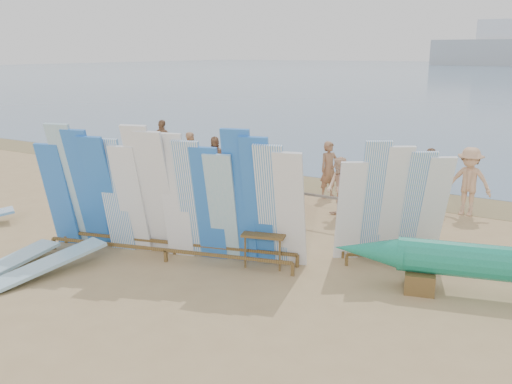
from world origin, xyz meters
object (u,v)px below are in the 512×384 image
Objects in this scene: beachgoer_10 at (428,181)px; beachgoer_8 at (340,188)px; beachgoer_9 at (405,182)px; beach_chair_left at (270,202)px; beachgoer_1 at (192,157)px; beachgoer_7 at (329,170)px; beachgoer_extra_0 at (469,182)px; flat_board_a at (1,274)px; beachgoer_4 at (215,166)px; vendor_table at (265,248)px; beachgoer_2 at (160,163)px; stroller at (275,193)px; side_surfboard_rack at (393,207)px; beach_chair_right at (264,193)px; flat_board_b at (42,277)px; beachgoer_extra_1 at (163,144)px; beachgoer_5 at (237,163)px; main_surfboard_rack at (168,199)px.

beachgoer_10 reaches higher than beachgoer_8.
beachgoer_8 is (-1.28, -1.74, 0.05)m from beachgoer_9.
beachgoer_8 is (1.90, 0.42, 0.56)m from beach_chair_left.
beachgoer_7 is at bearing -90.48° from beachgoer_1.
beachgoer_10 is 1.07m from beachgoer_extra_0.
flat_board_a is at bearing -49.95° from beachgoer_9.
beachgoer_extra_0 is at bearing -14.82° from beachgoer_4.
beach_chair_left is 0.60× the size of beachgoer_9.
beachgoer_2 is (-6.35, 4.17, 0.44)m from vendor_table.
vendor_table is at bearing -88.99° from stroller.
beach_chair_left is 2.49m from beachgoer_7.
side_surfboard_rack is 4.58m from beach_chair_left.
beach_chair_left is at bearing 65.26° from flat_board_a.
beach_chair_right is (-0.62, 0.73, 0.01)m from beach_chair_left.
beachgoer_2 is (-8.56, 2.60, -0.38)m from side_surfboard_rack.
beachgoer_extra_1 reaches higher than flat_board_b.
beach_chair_left is 0.56× the size of beachgoer_5.
beachgoer_extra_1 reaches higher than beachgoer_2.
beachgoer_1 is (-1.59, 8.58, 0.85)m from flat_board_a.
vendor_table is at bearing 51.06° from flat_board_b.
beachgoer_8 is at bearing 73.22° from vendor_table.
stroller is 0.60× the size of beachgoer_extra_0.
beachgoer_7 is at bearing 161.49° from beachgoer_8.
beach_chair_right is at bearing -146.00° from beachgoer_8.
beachgoer_9 is (3.35, 6.36, -0.55)m from main_surfboard_rack.
flat_board_a is at bearing -124.47° from beachgoer_extra_0.
beach_chair_left is 0.51× the size of beachgoer_extra_1.
beach_chair_left is at bearing 73.01° from main_surfboard_rack.
stroller reaches higher than flat_board_a.
vendor_table is 5.99m from beachgoer_10.
flat_board_b is 7.16m from beachgoer_4.
main_surfboard_rack is at bearing -151.44° from beachgoer_1.
beachgoer_8 is at bearing 54.06° from flat_board_a.
side_surfboard_rack is 1.61× the size of beachgoer_5.
beachgoer_7 reaches higher than vendor_table.
beach_chair_right is 0.53× the size of beachgoer_extra_1.
main_surfboard_rack is 6.32× the size of beach_chair_left.
beachgoer_5 is at bearing 28.16° from beachgoer_2.
beach_chair_left is 0.54× the size of beachgoer_7.
beachgoer_10 is 1.08× the size of beachgoer_1.
flat_board_b is 1.00× the size of flat_board_a.
beach_chair_right is 3.79m from beachgoer_1.
beachgoer_1 is 9.00m from beachgoer_extra_0.
beachgoer_9 is at bearing 72.86° from flat_board_b.
beachgoer_5 reaches higher than beachgoer_2.
beachgoer_10 is 1.06× the size of beachgoer_7.
beachgoer_5 is at bearing -95.88° from beachgoer_1.
beachgoer_extra_1 is at bearing 131.45° from stroller.
flat_board_a is at bearing -169.40° from beachgoer_7.
beachgoer_7 is at bearing 66.76° from main_surfboard_rack.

